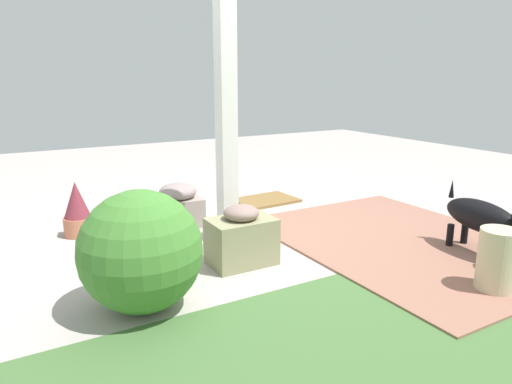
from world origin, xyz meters
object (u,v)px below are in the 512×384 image
object	(u,v)px
stone_planter_mid	(241,238)
terracotta_pot_spiky	(77,210)
stone_planter_nearest	(178,205)
doormat	(266,200)
ceramic_urn	(497,261)
round_shrub	(141,251)
porch_pillar	(226,84)
dog	(486,217)

from	to	relation	value
stone_planter_mid	terracotta_pot_spiky	world-z (taller)	terracotta_pot_spiky
stone_planter_nearest	doormat	distance (m)	1.18
ceramic_urn	doormat	bearing A→B (deg)	-87.01
terracotta_pot_spiky	doormat	world-z (taller)	terracotta_pot_spiky
stone_planter_mid	round_shrub	distance (m)	0.90
doormat	round_shrub	bearing A→B (deg)	42.31
porch_pillar	doormat	distance (m)	1.80
stone_planter_nearest	round_shrub	size ratio (longest dim) A/B	0.59
stone_planter_nearest	dog	distance (m)	2.57
doormat	stone_planter_nearest	bearing A→B (deg)	15.16
stone_planter_mid	dog	xyz separation A→B (m)	(-1.65, 0.81, 0.12)
porch_pillar	stone_planter_nearest	bearing A→B (deg)	-69.94
porch_pillar	doormat	xyz separation A→B (m)	(-0.91, -0.89, -1.27)
stone_planter_nearest	porch_pillar	bearing A→B (deg)	110.06
stone_planter_nearest	doormat	xyz separation A→B (m)	(-1.13, -0.30, -0.18)
stone_planter_mid	doormat	bearing A→B (deg)	-126.94
porch_pillar	ceramic_urn	xyz separation A→B (m)	(-1.05, 1.73, -1.07)
round_shrub	doormat	distance (m)	2.57
stone_planter_mid	doormat	xyz separation A→B (m)	(-1.05, -1.40, -0.18)
round_shrub	doormat	size ratio (longest dim) A/B	1.11
stone_planter_nearest	ceramic_urn	bearing A→B (deg)	118.62
stone_planter_mid	ceramic_urn	world-z (taller)	stone_planter_mid
stone_planter_nearest	terracotta_pot_spiky	size ratio (longest dim) A/B	0.90
porch_pillar	stone_planter_nearest	distance (m)	1.26
stone_planter_mid	ceramic_urn	xyz separation A→B (m)	(-1.19, 1.22, 0.01)
dog	stone_planter_mid	bearing A→B (deg)	-26.30
stone_planter_mid	ceramic_urn	distance (m)	1.70
porch_pillar	terracotta_pot_spiky	xyz separation A→B (m)	(1.07, -0.75, -1.06)
stone_planter_nearest	doormat	bearing A→B (deg)	-164.84
round_shrub	terracotta_pot_spiky	xyz separation A→B (m)	(0.10, -1.57, -0.13)
porch_pillar	terracotta_pot_spiky	world-z (taller)	porch_pillar
stone_planter_nearest	ceramic_urn	world-z (taller)	ceramic_urn
porch_pillar	stone_planter_nearest	world-z (taller)	porch_pillar
round_shrub	ceramic_urn	xyz separation A→B (m)	(-2.02, 0.90, -0.15)
stone_planter_nearest	dog	size ratio (longest dim) A/B	0.53
round_shrub	doormat	bearing A→B (deg)	-137.69
stone_planter_mid	terracotta_pot_spiky	bearing A→B (deg)	-53.55
stone_planter_nearest	round_shrub	xyz separation A→B (m)	(0.76, 1.41, 0.17)
terracotta_pot_spiky	dog	size ratio (longest dim) A/B	0.59
ceramic_urn	porch_pillar	bearing A→B (deg)	-58.74
stone_planter_mid	round_shrub	xyz separation A→B (m)	(0.83, 0.31, 0.16)
porch_pillar	stone_planter_mid	bearing A→B (deg)	74.27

